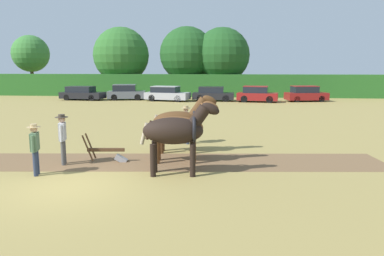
{
  "coord_description": "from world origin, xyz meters",
  "views": [
    {
      "loc": [
        4.6,
        -10.02,
        3.45
      ],
      "look_at": [
        3.18,
        4.15,
        1.1
      ],
      "focal_mm": 35.0,
      "sensor_mm": 36.0,
      "label": 1
    }
  ],
  "objects_px": {
    "draft_horse_lead_right": "(179,128)",
    "draft_horse_trail_left": "(180,121)",
    "farmer_beside_team": "(186,122)",
    "parked_car_center_right": "(257,94)",
    "plow": "(109,153)",
    "parked_car_center_left": "(167,94)",
    "parked_car_right": "(306,94)",
    "tree_left": "(121,55)",
    "parked_car_center": "(213,94)",
    "tree_center": "(222,55)",
    "tree_far_left": "(31,54)",
    "tree_center_left": "(187,54)",
    "draft_horse_lead_left": "(176,131)",
    "parked_car_far_left": "(82,93)",
    "farmer_onlooker_left": "(35,146)",
    "parked_car_left": "(126,92)",
    "farmer_at_plow": "(63,135)"
  },
  "relations": [
    {
      "from": "draft_horse_trail_left",
      "to": "parked_car_far_left",
      "type": "bearing_deg",
      "value": 114.81
    },
    {
      "from": "draft_horse_lead_left",
      "to": "parked_car_left",
      "type": "distance_m",
      "value": 28.06
    },
    {
      "from": "farmer_beside_team",
      "to": "draft_horse_lead_left",
      "type": "bearing_deg",
      "value": -141.57
    },
    {
      "from": "parked_car_center_right",
      "to": "draft_horse_lead_left",
      "type": "bearing_deg",
      "value": -90.64
    },
    {
      "from": "draft_horse_lead_left",
      "to": "parked_car_center_left",
      "type": "xyz_separation_m",
      "value": [
        -4.62,
        25.64,
        -0.69
      ]
    },
    {
      "from": "tree_center",
      "to": "parked_car_far_left",
      "type": "height_order",
      "value": "tree_center"
    },
    {
      "from": "draft_horse_lead_left",
      "to": "farmer_at_plow",
      "type": "distance_m",
      "value": 4.27
    },
    {
      "from": "parked_car_left",
      "to": "parked_car_right",
      "type": "xyz_separation_m",
      "value": [
        18.29,
        0.03,
        -0.03
      ]
    },
    {
      "from": "plow",
      "to": "parked_car_center_right",
      "type": "distance_m",
      "value": 25.12
    },
    {
      "from": "parked_car_center_left",
      "to": "draft_horse_lead_left",
      "type": "bearing_deg",
      "value": -68.8
    },
    {
      "from": "parked_car_center_left",
      "to": "tree_left",
      "type": "bearing_deg",
      "value": 140.6
    },
    {
      "from": "farmer_onlooker_left",
      "to": "parked_car_left",
      "type": "bearing_deg",
      "value": 84.16
    },
    {
      "from": "parked_car_right",
      "to": "farmer_at_plow",
      "type": "bearing_deg",
      "value": -128.69
    },
    {
      "from": "draft_horse_lead_left",
      "to": "plow",
      "type": "xyz_separation_m",
      "value": [
        -2.66,
        1.35,
        -1.1
      ]
    },
    {
      "from": "tree_left",
      "to": "parked_car_far_left",
      "type": "distance_m",
      "value": 9.44
    },
    {
      "from": "draft_horse_trail_left",
      "to": "parked_car_center",
      "type": "distance_m",
      "value": 22.99
    },
    {
      "from": "tree_left",
      "to": "parked_car_center_right",
      "type": "bearing_deg",
      "value": -28.58
    },
    {
      "from": "draft_horse_trail_left",
      "to": "plow",
      "type": "bearing_deg",
      "value": -147.92
    },
    {
      "from": "tree_center_left",
      "to": "draft_horse_trail_left",
      "type": "bearing_deg",
      "value": -84.0
    },
    {
      "from": "draft_horse_lead_right",
      "to": "draft_horse_trail_left",
      "type": "xyz_separation_m",
      "value": [
        -0.14,
        1.59,
        0.01
      ]
    },
    {
      "from": "tree_center",
      "to": "farmer_onlooker_left",
      "type": "distance_m",
      "value": 35.0
    },
    {
      "from": "farmer_beside_team",
      "to": "farmer_onlooker_left",
      "type": "relative_size",
      "value": 1.04
    },
    {
      "from": "tree_left",
      "to": "parked_car_center",
      "type": "distance_m",
      "value": 14.79
    },
    {
      "from": "draft_horse_lead_left",
      "to": "draft_horse_trail_left",
      "type": "xyz_separation_m",
      "value": [
        -0.29,
        3.17,
        -0.13
      ]
    },
    {
      "from": "farmer_onlooker_left",
      "to": "tree_left",
      "type": "bearing_deg",
      "value": 86.27
    },
    {
      "from": "tree_left",
      "to": "parked_car_center",
      "type": "xyz_separation_m",
      "value": [
        11.69,
        -8.06,
        -4.12
      ]
    },
    {
      "from": "parked_car_center_left",
      "to": "plow",
      "type": "bearing_deg",
      "value": -74.41
    },
    {
      "from": "farmer_onlooker_left",
      "to": "parked_car_right",
      "type": "bearing_deg",
      "value": 47.72
    },
    {
      "from": "tree_left",
      "to": "tree_far_left",
      "type": "bearing_deg",
      "value": 172.29
    },
    {
      "from": "plow",
      "to": "parked_car_center",
      "type": "bearing_deg",
      "value": 78.45
    },
    {
      "from": "draft_horse_trail_left",
      "to": "parked_car_center",
      "type": "height_order",
      "value": "draft_horse_trail_left"
    },
    {
      "from": "draft_horse_lead_right",
      "to": "parked_car_right",
      "type": "xyz_separation_m",
      "value": [
        9.35,
        24.98,
        -0.53
      ]
    },
    {
      "from": "farmer_beside_team",
      "to": "tree_center",
      "type": "bearing_deg",
      "value": 33.49
    },
    {
      "from": "draft_horse_lead_right",
      "to": "farmer_onlooker_left",
      "type": "height_order",
      "value": "draft_horse_lead_right"
    },
    {
      "from": "tree_center_left",
      "to": "tree_center",
      "type": "height_order",
      "value": "tree_center_left"
    },
    {
      "from": "plow",
      "to": "parked_car_center_right",
      "type": "xyz_separation_m",
      "value": [
        7.0,
        24.13,
        0.43
      ]
    },
    {
      "from": "parked_car_center_right",
      "to": "parked_car_center",
      "type": "bearing_deg",
      "value": -179.85
    },
    {
      "from": "tree_center",
      "to": "draft_horse_trail_left",
      "type": "height_order",
      "value": "tree_center"
    },
    {
      "from": "tree_left",
      "to": "parked_car_far_left",
      "type": "relative_size",
      "value": 1.79
    },
    {
      "from": "tree_center",
      "to": "tree_far_left",
      "type": "bearing_deg",
      "value": 175.31
    },
    {
      "from": "parked_car_left",
      "to": "parked_car_far_left",
      "type": "bearing_deg",
      "value": 177.81
    },
    {
      "from": "parked_car_left",
      "to": "plow",
      "type": "bearing_deg",
      "value": -85.63
    },
    {
      "from": "parked_car_left",
      "to": "parked_car_center_right",
      "type": "relative_size",
      "value": 0.99
    },
    {
      "from": "tree_center",
      "to": "parked_car_center",
      "type": "bearing_deg",
      "value": -95.43
    },
    {
      "from": "parked_car_far_left",
      "to": "parked_car_center_left",
      "type": "xyz_separation_m",
      "value": [
        8.95,
        -0.29,
        0.04
      ]
    },
    {
      "from": "farmer_beside_team",
      "to": "parked_car_center_right",
      "type": "relative_size",
      "value": 0.42
    },
    {
      "from": "farmer_beside_team",
      "to": "parked_car_right",
      "type": "relative_size",
      "value": 0.4
    },
    {
      "from": "draft_horse_lead_right",
      "to": "draft_horse_trail_left",
      "type": "height_order",
      "value": "draft_horse_trail_left"
    },
    {
      "from": "farmer_beside_team",
      "to": "parked_car_center_left",
      "type": "xyz_separation_m",
      "value": [
        -4.37,
        20.81,
        -0.29
      ]
    },
    {
      "from": "tree_center",
      "to": "farmer_onlooker_left",
      "type": "bearing_deg",
      "value": -98.54
    }
  ]
}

